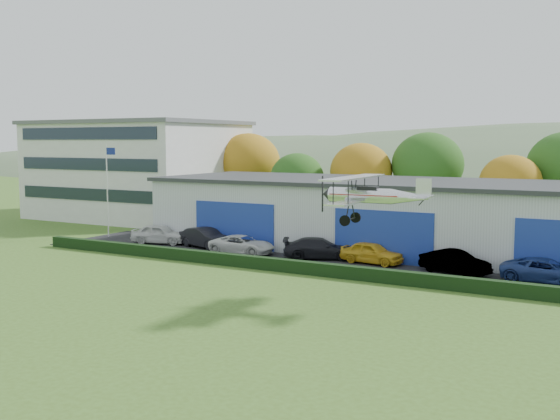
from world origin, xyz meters
The scene contains 16 objects.
ground centered at (0.00, 0.00, 0.00)m, with size 300.00×300.00×0.00m, color #3D5C1D.
apron centered at (3.00, 21.00, 0.03)m, with size 48.00×9.00×0.05m, color black.
hedge centered at (3.00, 16.20, 0.40)m, with size 46.00×0.60×0.80m, color black.
hangar centered at (5.00, 27.98, 2.66)m, with size 40.60×12.60×5.30m.
office_block centered at (-28.00, 35.00, 5.21)m, with size 20.60×15.60×10.40m.
flagpole centered at (-19.88, 22.00, 4.78)m, with size 1.05×0.10×8.00m.
tree_belt centered at (0.85, 40.62, 5.61)m, with size 75.70×13.22×10.12m.
distant_hills centered at (-4.38, 140.00, -13.05)m, with size 430.00×196.00×56.00m.
car_0 centered at (-13.51, 21.06, 0.83)m, with size 1.85×4.61×1.57m, color silver.
car_1 centered at (-9.16, 21.21, 0.83)m, with size 1.65×4.72×1.55m, color black.
car_2 centered at (-5.19, 20.28, 0.72)m, with size 2.23×4.84×1.35m, color silver.
car_3 centered at (0.63, 21.20, 0.78)m, with size 2.05×5.05×1.47m, color black.
car_4 centered at (4.48, 21.31, 0.78)m, with size 1.72×4.28×1.46m, color gold.
car_5 centered at (10.24, 20.63, 0.78)m, with size 1.54×4.41×1.45m, color gray.
car_6 centered at (15.56, 20.58, 0.76)m, with size 2.34×5.08×1.41m, color navy.
biplane centered at (8.10, 11.56, 5.56)m, with size 5.79×6.61×2.48m.
Camera 1 is at (20.35, -19.59, 8.24)m, focal length 42.00 mm.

